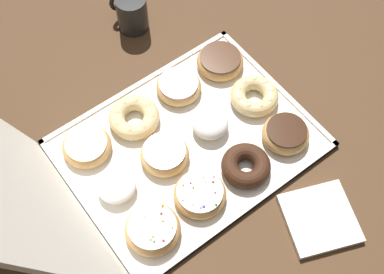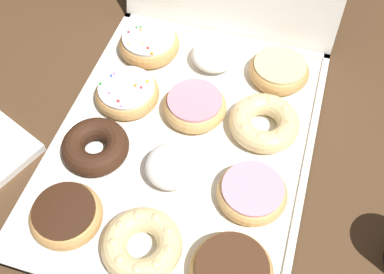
# 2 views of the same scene
# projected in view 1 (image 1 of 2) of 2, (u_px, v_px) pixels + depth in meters

# --- Properties ---
(ground_plane) EXTENTS (3.00, 3.00, 0.00)m
(ground_plane) POSITION_uv_depth(u_px,v_px,m) (188.00, 145.00, 1.24)
(ground_plane) COLOR #4C331E
(donut_box) EXTENTS (0.43, 0.56, 0.01)m
(donut_box) POSITION_uv_depth(u_px,v_px,m) (188.00, 144.00, 1.23)
(donut_box) COLOR silver
(donut_box) RESTS_ON ground
(box_lid_open) EXTENTS (0.43, 0.17, 0.55)m
(box_lid_open) POSITION_uv_depth(u_px,v_px,m) (17.00, 180.00, 0.89)
(box_lid_open) COLOR silver
(box_lid_open) RESTS_ON ground
(chocolate_frosted_donut_0) EXTENTS (0.11, 0.11, 0.04)m
(chocolate_frosted_donut_0) POSITION_uv_depth(u_px,v_px,m) (286.00, 134.00, 1.22)
(chocolate_frosted_donut_0) COLOR tan
(chocolate_frosted_donut_0) RESTS_ON donut_box
(cruller_donut_1) EXTENTS (0.12, 0.12, 0.04)m
(cruller_donut_1) POSITION_uv_depth(u_px,v_px,m) (254.00, 95.00, 1.27)
(cruller_donut_1) COLOR #EACC8C
(cruller_donut_1) RESTS_ON donut_box
(chocolate_frosted_donut_2) EXTENTS (0.12, 0.12, 0.04)m
(chocolate_frosted_donut_2) POSITION_uv_depth(u_px,v_px,m) (220.00, 61.00, 1.32)
(chocolate_frosted_donut_2) COLOR tan
(chocolate_frosted_donut_2) RESTS_ON donut_box
(chocolate_cake_ring_donut_3) EXTENTS (0.11, 0.11, 0.04)m
(chocolate_cake_ring_donut_3) POSITION_uv_depth(u_px,v_px,m) (246.00, 166.00, 1.18)
(chocolate_cake_ring_donut_3) COLOR #381E11
(chocolate_cake_ring_donut_3) RESTS_ON donut_box
(powdered_filled_donut_4) EXTENTS (0.09, 0.09, 0.05)m
(powdered_filled_donut_4) POSITION_uv_depth(u_px,v_px,m) (210.00, 123.00, 1.23)
(powdered_filled_donut_4) COLOR white
(powdered_filled_donut_4) RESTS_ON donut_box
(pink_frosted_donut_5) EXTENTS (0.11, 0.11, 0.04)m
(pink_frosted_donut_5) POSITION_uv_depth(u_px,v_px,m) (179.00, 86.00, 1.29)
(pink_frosted_donut_5) COLOR tan
(pink_frosted_donut_5) RESTS_ON donut_box
(sprinkle_donut_6) EXTENTS (0.12, 0.12, 0.04)m
(sprinkle_donut_6) POSITION_uv_depth(u_px,v_px,m) (200.00, 194.00, 1.14)
(sprinkle_donut_6) COLOR tan
(sprinkle_donut_6) RESTS_ON donut_box
(pink_frosted_donut_7) EXTENTS (0.11, 0.11, 0.04)m
(pink_frosted_donut_7) POSITION_uv_depth(u_px,v_px,m) (165.00, 155.00, 1.19)
(pink_frosted_donut_7) COLOR tan
(pink_frosted_donut_7) RESTS_ON donut_box
(cruller_donut_8) EXTENTS (0.12, 0.12, 0.04)m
(cruller_donut_8) POSITION_uv_depth(u_px,v_px,m) (134.00, 117.00, 1.24)
(cruller_donut_8) COLOR #EACC8C
(cruller_donut_8) RESTS_ON donut_box
(sprinkle_donut_9) EXTENTS (0.12, 0.12, 0.04)m
(sprinkle_donut_9) POSITION_uv_depth(u_px,v_px,m) (153.00, 229.00, 1.10)
(sprinkle_donut_9) COLOR tan
(sprinkle_donut_9) RESTS_ON donut_box
(powdered_filled_donut_10) EXTENTS (0.09, 0.09, 0.04)m
(powdered_filled_donut_10) POSITION_uv_depth(u_px,v_px,m) (115.00, 184.00, 1.15)
(powdered_filled_donut_10) COLOR white
(powdered_filled_donut_10) RESTS_ON donut_box
(glazed_ring_donut_11) EXTENTS (0.11, 0.11, 0.03)m
(glazed_ring_donut_11) POSITION_uv_depth(u_px,v_px,m) (87.00, 146.00, 1.20)
(glazed_ring_donut_11) COLOR tan
(glazed_ring_donut_11) RESTS_ON donut_box
(coffee_mug) EXTENTS (0.10, 0.08, 0.10)m
(coffee_mug) POSITION_uv_depth(u_px,v_px,m) (131.00, 12.00, 1.38)
(coffee_mug) COLOR black
(coffee_mug) RESTS_ON ground
(napkin_stack) EXTENTS (0.19, 0.19, 0.01)m
(napkin_stack) POSITION_uv_depth(u_px,v_px,m) (320.00, 218.00, 1.14)
(napkin_stack) COLOR white
(napkin_stack) RESTS_ON ground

